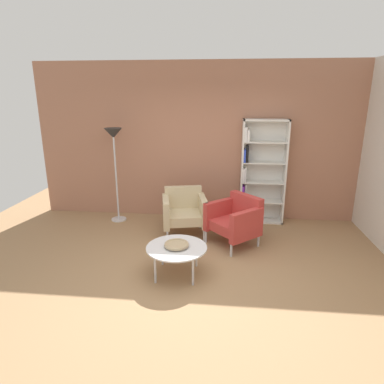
{
  "coord_description": "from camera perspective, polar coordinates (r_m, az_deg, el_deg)",
  "views": [
    {
      "loc": [
        0.38,
        -3.74,
        2.31
      ],
      "look_at": [
        -0.09,
        0.84,
        0.95
      ],
      "focal_mm": 30.92,
      "sensor_mm": 36.0,
      "label": 1
    }
  ],
  "objects": [
    {
      "name": "armchair_near_window",
      "position": [
        5.29,
        7.52,
        -4.7
      ],
      "size": [
        0.95,
        0.95,
        0.78
      ],
      "rotation": [
        0.0,
        0.0,
        -0.84
      ],
      "color": "#B73833",
      "rests_on": "ground_plane"
    },
    {
      "name": "bookshelf_tall",
      "position": [
        6.18,
        11.57,
        3.28
      ],
      "size": [
        0.8,
        0.3,
        1.9
      ],
      "color": "silver",
      "rests_on": "ground_plane"
    },
    {
      "name": "floor_lamp_torchiere",
      "position": [
        6.16,
        -13.31,
        7.99
      ],
      "size": [
        0.32,
        0.32,
        1.74
      ],
      "color": "silver",
      "rests_on": "ground_plane"
    },
    {
      "name": "coffee_table_low",
      "position": [
        4.39,
        -2.67,
        -9.77
      ],
      "size": [
        0.8,
        0.8,
        0.4
      ],
      "color": "silver",
      "rests_on": "ground_plane"
    },
    {
      "name": "brick_back_panel",
      "position": [
        6.27,
        2.35,
        8.57
      ],
      "size": [
        6.4,
        0.12,
        2.9
      ],
      "primitive_type": "cube",
      "color": "#A87056",
      "rests_on": "ground_plane"
    },
    {
      "name": "decorative_bowl",
      "position": [
        4.37,
        -2.69,
        -9.02
      ],
      "size": [
        0.32,
        0.32,
        0.05
      ],
      "color": "tan",
      "rests_on": "coffee_table_low"
    },
    {
      "name": "armchair_by_bookshelf",
      "position": [
        5.63,
        -1.37,
        -3.22
      ],
      "size": [
        0.83,
        0.78,
        0.78
      ],
      "rotation": [
        0.0,
        0.0,
        0.2
      ],
      "color": "#C6B289",
      "rests_on": "ground_plane"
    },
    {
      "name": "ground_plane",
      "position": [
        4.41,
        0.02,
        -15.11
      ],
      "size": [
        8.32,
        8.32,
        0.0
      ],
      "primitive_type": "plane",
      "color": "#9E7751"
    }
  ]
}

